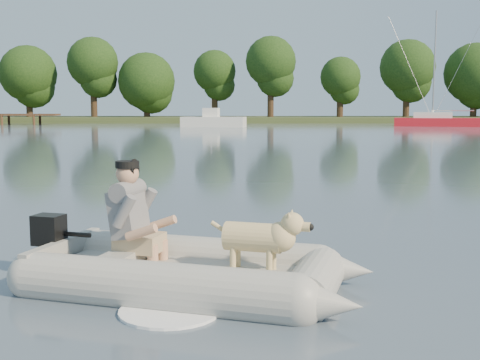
{
  "coord_description": "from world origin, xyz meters",
  "views": [
    {
      "loc": [
        -0.09,
        -5.51,
        1.69
      ],
      "look_at": [
        -0.04,
        2.24,
        0.75
      ],
      "focal_mm": 45.0,
      "sensor_mm": 36.0,
      "label": 1
    }
  ],
  "objects_px": {
    "man": "(130,210)",
    "motorboat": "(214,114)",
    "dinghy": "(190,233)",
    "dog": "(253,242)",
    "sailboat": "(437,121)"
  },
  "relations": [
    {
      "from": "man",
      "to": "motorboat",
      "type": "relative_size",
      "value": 0.18
    },
    {
      "from": "dinghy",
      "to": "motorboat",
      "type": "bearing_deg",
      "value": 108.92
    },
    {
      "from": "dinghy",
      "to": "dog",
      "type": "height_order",
      "value": "dinghy"
    },
    {
      "from": "dinghy",
      "to": "sailboat",
      "type": "relative_size",
      "value": 0.44
    },
    {
      "from": "dinghy",
      "to": "motorboat",
      "type": "relative_size",
      "value": 0.8
    },
    {
      "from": "motorboat",
      "to": "sailboat",
      "type": "bearing_deg",
      "value": 14.11
    },
    {
      "from": "dog",
      "to": "motorboat",
      "type": "relative_size",
      "value": 0.15
    },
    {
      "from": "man",
      "to": "motorboat",
      "type": "height_order",
      "value": "motorboat"
    },
    {
      "from": "motorboat",
      "to": "man",
      "type": "bearing_deg",
      "value": -78.89
    },
    {
      "from": "motorboat",
      "to": "sailboat",
      "type": "distance_m",
      "value": 19.51
    },
    {
      "from": "sailboat",
      "to": "dinghy",
      "type": "bearing_deg",
      "value": -94.38
    },
    {
      "from": "man",
      "to": "dog",
      "type": "bearing_deg",
      "value": 0.0
    },
    {
      "from": "man",
      "to": "motorboat",
      "type": "distance_m",
      "value": 45.47
    },
    {
      "from": "man",
      "to": "dog",
      "type": "xyz_separation_m",
      "value": [
        1.17,
        -0.36,
        -0.24
      ]
    },
    {
      "from": "dog",
      "to": "sailboat",
      "type": "height_order",
      "value": "sailboat"
    }
  ]
}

